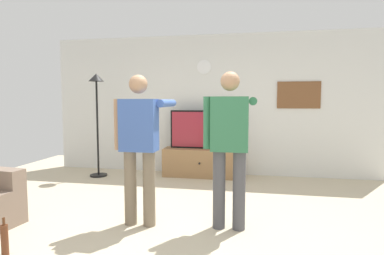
{
  "coord_description": "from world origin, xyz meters",
  "views": [
    {
      "loc": [
        0.82,
        -3.25,
        1.44
      ],
      "look_at": [
        -0.04,
        1.2,
        1.05
      ],
      "focal_mm": 29.73,
      "sensor_mm": 36.0,
      "label": 1
    }
  ],
  "objects": [
    {
      "name": "framed_picture",
      "position": [
        1.64,
        2.9,
        1.54
      ],
      "size": [
        0.77,
        0.04,
        0.49
      ],
      "primitive_type": "cube",
      "color": "brown"
    },
    {
      "name": "ground_plane",
      "position": [
        0.0,
        0.0,
        0.0
      ],
      "size": [
        8.4,
        8.4,
        0.0
      ],
      "primitive_type": "plane",
      "color": "beige"
    },
    {
      "name": "tv_stand",
      "position": [
        -0.13,
        2.6,
        0.26
      ],
      "size": [
        1.43,
        0.45,
        0.53
      ],
      "color": "#997047",
      "rests_on": "ground_plane"
    },
    {
      "name": "wall_clock",
      "position": [
        -0.13,
        2.89,
        2.08
      ],
      "size": [
        0.27,
        0.03,
        0.27
      ],
      "primitive_type": "cylinder",
      "rotation": [
        1.57,
        0.0,
        0.0
      ],
      "color": "white"
    },
    {
      "name": "beverage_bottle",
      "position": [
        -1.41,
        -0.81,
        0.15
      ],
      "size": [
        0.07,
        0.07,
        0.37
      ],
      "color": "#592D19",
      "rests_on": "ground_plane"
    },
    {
      "name": "floor_lamp",
      "position": [
        -2.06,
        2.26,
        1.38
      ],
      "size": [
        0.32,
        0.32,
        1.93
      ],
      "color": "black",
      "rests_on": "ground_plane"
    },
    {
      "name": "person_standing_nearer_lamp",
      "position": [
        -0.45,
        0.16,
        0.98
      ],
      "size": [
        0.59,
        0.78,
        1.72
      ],
      "color": "#7A6B56",
      "rests_on": "ground_plane"
    },
    {
      "name": "person_standing_nearer_couch",
      "position": [
        0.57,
        0.24,
        0.99
      ],
      "size": [
        0.58,
        0.78,
        1.75
      ],
      "color": "#4C4C51",
      "rests_on": "ground_plane"
    },
    {
      "name": "back_wall",
      "position": [
        0.0,
        2.95,
        1.35
      ],
      "size": [
        6.4,
        0.1,
        2.7
      ],
      "primitive_type": "cube",
      "color": "silver",
      "rests_on": "ground_plane"
    },
    {
      "name": "television",
      "position": [
        -0.13,
        2.65,
        0.89
      ],
      "size": [
        1.21,
        0.07,
        0.72
      ],
      "color": "black",
      "rests_on": "tv_stand"
    }
  ]
}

